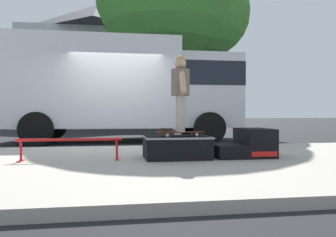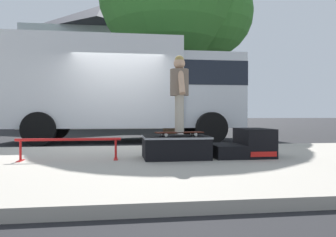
# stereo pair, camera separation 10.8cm
# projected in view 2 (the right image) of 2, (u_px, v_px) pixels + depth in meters

# --- Properties ---
(ground_plane) EXTENTS (140.00, 140.00, 0.00)m
(ground_plane) POSITION_uv_depth(u_px,v_px,m) (119.00, 149.00, 8.08)
(ground_plane) COLOR black
(sidewalk_slab) EXTENTS (50.00, 5.00, 0.12)m
(sidewalk_slab) POSITION_uv_depth(u_px,v_px,m) (118.00, 165.00, 5.10)
(sidewalk_slab) COLOR #A8A093
(sidewalk_slab) RESTS_ON ground
(skate_box) EXTENTS (1.05, 0.83, 0.36)m
(skate_box) POSITION_uv_depth(u_px,v_px,m) (175.00, 146.00, 5.43)
(skate_box) COLOR black
(skate_box) RESTS_ON sidewalk_slab
(kicker_ramp) EXTENTS (0.98, 0.77, 0.47)m
(kicker_ramp) POSITION_uv_depth(u_px,v_px,m) (246.00, 145.00, 5.60)
(kicker_ramp) COLOR black
(kicker_ramp) RESTS_ON sidewalk_slab
(grind_rail) EXTENTS (1.60, 0.28, 0.34)m
(grind_rail) POSITION_uv_depth(u_px,v_px,m) (69.00, 143.00, 5.18)
(grind_rail) COLOR red
(grind_rail) RESTS_ON sidewalk_slab
(skateboard) EXTENTS (0.80, 0.31, 0.07)m
(skateboard) POSITION_uv_depth(u_px,v_px,m) (179.00, 133.00, 5.42)
(skateboard) COLOR #4C1E14
(skateboard) RESTS_ON skate_box
(skater_kid) EXTENTS (0.30, 0.64, 1.24)m
(skater_kid) POSITION_uv_depth(u_px,v_px,m) (179.00, 87.00, 5.41)
(skater_kid) COLOR #B7AD99
(skater_kid) RESTS_ON skateboard
(box_truck) EXTENTS (6.91, 2.63, 3.05)m
(box_truck) POSITION_uv_depth(u_px,v_px,m) (128.00, 86.00, 10.27)
(box_truck) COLOR silver
(box_truck) RESTS_ON ground
(house_behind) EXTENTS (9.54, 8.23, 8.40)m
(house_behind) POSITION_uv_depth(u_px,v_px,m) (102.00, 65.00, 22.95)
(house_behind) COLOR silver
(house_behind) RESTS_ON ground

